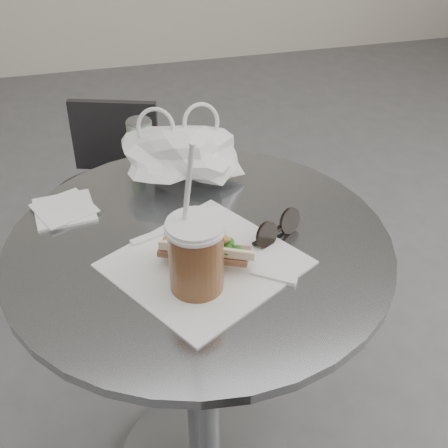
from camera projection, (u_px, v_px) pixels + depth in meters
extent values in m
cylinder|color=slate|center=(203.00, 370.00, 1.44)|extent=(0.08, 0.08, 0.71)
cylinder|color=slate|center=(199.00, 247.00, 1.22)|extent=(0.76, 0.76, 0.02)
cylinder|color=#2C2C2F|center=(121.00, 296.00, 2.17)|extent=(0.31, 0.31, 0.02)
cylinder|color=#2C2C2F|center=(115.00, 251.00, 2.05)|extent=(0.06, 0.06, 0.42)
cylinder|color=#2C2C2F|center=(108.00, 199.00, 1.93)|extent=(0.35, 0.35, 0.02)
cube|color=#2C2C2F|center=(115.00, 136.00, 1.99)|extent=(0.27, 0.11, 0.24)
cube|color=white|center=(205.00, 264.00, 1.16)|extent=(0.42, 0.41, 0.00)
ellipsoid|color=tan|center=(204.00, 259.00, 1.15)|extent=(0.22, 0.15, 0.02)
cube|color=brown|center=(204.00, 252.00, 1.15)|extent=(0.17, 0.11, 0.01)
ellipsoid|color=tan|center=(203.00, 239.00, 1.14)|extent=(0.22, 0.15, 0.04)
cylinder|color=brown|center=(196.00, 259.00, 1.08)|extent=(0.10, 0.10, 0.13)
cylinder|color=silver|center=(195.00, 226.00, 1.03)|extent=(0.10, 0.10, 0.01)
cylinder|color=white|center=(187.00, 200.00, 1.01)|extent=(0.03, 0.07, 0.24)
cylinder|color=black|center=(267.00, 235.00, 1.20)|extent=(0.06, 0.04, 0.05)
cylinder|color=black|center=(290.00, 221.00, 1.23)|extent=(0.06, 0.04, 0.05)
cube|color=black|center=(278.00, 231.00, 1.22)|extent=(0.02, 0.01, 0.01)
cube|color=white|center=(64.00, 210.00, 1.30)|extent=(0.13, 0.13, 0.01)
cube|color=white|center=(64.00, 208.00, 1.30)|extent=(0.15, 0.15, 0.00)
cylinder|color=#54874E|center=(140.00, 143.00, 1.43)|extent=(0.06, 0.06, 0.11)
cylinder|color=slate|center=(139.00, 121.00, 1.40)|extent=(0.05, 0.05, 0.00)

